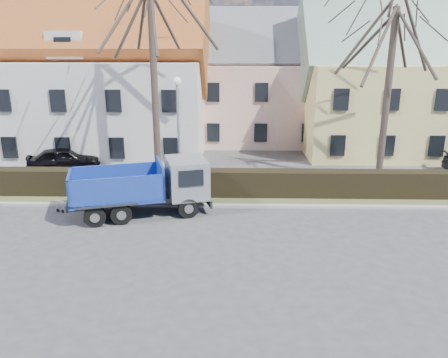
{
  "coord_description": "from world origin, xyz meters",
  "views": [
    {
      "loc": [
        2.15,
        -14.38,
        7.19
      ],
      "look_at": [
        1.71,
        3.81,
        1.6
      ],
      "focal_mm": 35.0,
      "sensor_mm": 36.0,
      "label": 1
    }
  ],
  "objects_px": {
    "streetlight": "(179,135)",
    "parked_car_a": "(64,159)",
    "dump_truck": "(136,188)",
    "cart_frame": "(57,205)"
  },
  "relations": [
    {
      "from": "streetlight",
      "to": "parked_car_a",
      "type": "relative_size",
      "value": 1.39
    },
    {
      "from": "dump_truck",
      "to": "parked_car_a",
      "type": "relative_size",
      "value": 1.48
    },
    {
      "from": "streetlight",
      "to": "dump_truck",
      "type": "bearing_deg",
      "value": -113.61
    },
    {
      "from": "dump_truck",
      "to": "streetlight",
      "type": "distance_m",
      "value": 4.1
    },
    {
      "from": "cart_frame",
      "to": "parked_car_a",
      "type": "xyz_separation_m",
      "value": [
        -2.16,
        6.7,
        0.4
      ]
    },
    {
      "from": "cart_frame",
      "to": "streetlight",
      "type": "bearing_deg",
      "value": 31.7
    },
    {
      "from": "streetlight",
      "to": "cart_frame",
      "type": "xyz_separation_m",
      "value": [
        -5.19,
        -3.2,
        -2.6
      ]
    },
    {
      "from": "dump_truck",
      "to": "streetlight",
      "type": "height_order",
      "value": "streetlight"
    },
    {
      "from": "cart_frame",
      "to": "dump_truck",
      "type": "bearing_deg",
      "value": -3.53
    },
    {
      "from": "dump_truck",
      "to": "parked_car_a",
      "type": "distance_m",
      "value": 9.08
    }
  ]
}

